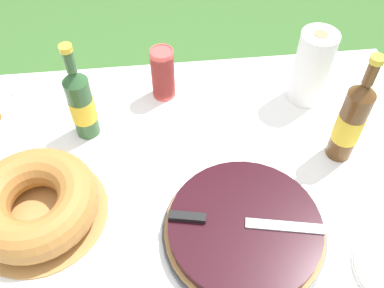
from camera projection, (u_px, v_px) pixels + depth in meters
garden_table at (175, 214)px, 1.18m from camera, size 1.54×1.11×0.69m
tablecloth at (175, 205)px, 1.14m from camera, size 1.55×1.12×0.10m
berry_tart at (244, 229)px, 1.05m from camera, size 0.41×0.41×0.06m
serving_knife at (233, 221)px, 1.02m from camera, size 0.37×0.10×0.01m
bundt_cake at (35, 204)px, 1.06m from camera, size 0.35×0.35×0.11m
cup_stack at (162, 74)px, 1.32m from camera, size 0.07×0.07×0.18m
cider_bottle_green at (81, 103)px, 1.20m from camera, size 0.07×0.07×0.32m
cider_bottle_amber at (351, 121)px, 1.13m from camera, size 0.07×0.07×0.35m
paper_towel_roll at (312, 68)px, 1.29m from camera, size 0.11×0.11×0.24m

